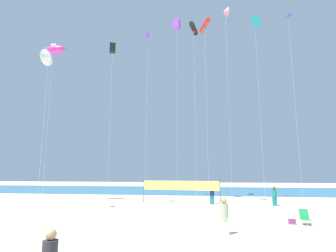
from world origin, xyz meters
TOP-DOWN VIEW (x-y plane):
  - ground_plane at (0.00, 0.00)m, footprint 120.00×120.00m
  - ocean_band at (0.00, 29.20)m, footprint 120.00×20.00m
  - beachgoer_navy_shirt at (2.70, 10.60)m, footprint 0.42×0.42m
  - beachgoer_sage_shirt at (3.13, -1.84)m, footprint 0.41×0.41m
  - beachgoer_teal_shirt at (8.34, 10.25)m, footprint 0.40×0.40m
  - folding_beach_chair at (7.98, 1.35)m, footprint 0.52×0.65m
  - volleyball_net at (-0.33, 10.67)m, footprint 7.65×1.09m
  - beach_handbag at (7.25, 1.40)m, footprint 0.39×0.20m
  - kite_violet_box at (-0.71, 11.55)m, footprint 0.75×0.75m
  - kite_magenta_inflatable at (-13.69, 8.73)m, footprint 2.86×1.19m
  - kite_blue_diamond at (10.83, 10.58)m, footprint 0.80×0.79m
  - kite_black_tube at (1.03, 15.10)m, footprint 1.00×2.60m
  - kite_pink_delta at (4.76, 12.62)m, footprint 0.78×1.24m
  - kite_violet_tube at (-4.72, 14.46)m, footprint 0.85×1.71m
  - kite_cyan_delta at (7.66, 11.09)m, footprint 1.25×1.00m
  - kite_black_box at (-6.77, 7.96)m, footprint 0.74×0.74m
  - kite_white_delta at (-10.29, 2.89)m, footprint 0.72×1.42m
  - kite_red_tube at (2.40, 9.30)m, footprint 1.15×2.26m

SIDE VIEW (x-z plane):
  - ground_plane at x=0.00m, z-range 0.00..0.00m
  - ocean_band at x=0.00m, z-range 0.00..0.01m
  - beach_handbag at x=7.25m, z-range 0.00..0.31m
  - folding_beach_chair at x=7.98m, z-range 0.02..0.91m
  - beachgoer_teal_shirt at x=8.34m, z-range 0.06..1.80m
  - beachgoer_sage_shirt at x=3.13m, z-range 0.06..1.87m
  - beachgoer_navy_shirt at x=2.70m, z-range 0.06..1.90m
  - volleyball_net at x=-0.33m, z-range 0.43..2.83m
  - kite_white_delta at x=-10.29m, z-range 5.79..18.76m
  - kite_black_box at x=-6.77m, z-range 7.34..23.05m
  - kite_magenta_inflatable at x=-13.69m, z-range 7.54..24.13m
  - kite_red_tube at x=2.40m, z-range 8.67..26.60m
  - kite_blue_diamond at x=10.83m, z-range 8.95..27.96m
  - kite_cyan_delta at x=7.66m, z-range 8.99..28.35m
  - kite_violet_box at x=-0.71m, z-range 9.35..29.22m
  - kite_violet_tube at x=-4.72m, z-range 9.65..29.56m
  - kite_black_tube at x=1.03m, z-range 10.15..31.14m
  - kite_pink_delta at x=4.76m, z-range 10.18..31.79m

